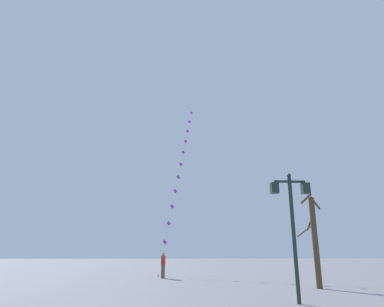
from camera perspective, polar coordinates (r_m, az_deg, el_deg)
ground_plane at (r=22.89m, az=-1.10°, el=-20.45°), size 160.00×160.00×0.00m
twin_lantern_lamp_post at (r=13.13m, az=16.35°, el=-9.14°), size 1.46×0.28×4.55m
kite_train at (r=32.70m, az=-2.12°, el=-2.96°), size 3.21×11.37×17.75m
kite_flyer at (r=24.76m, az=-4.85°, el=-17.99°), size 0.30×0.62×1.71m
bare_tree at (r=18.75m, az=19.82°, el=-13.11°), size 1.69×2.15×4.66m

